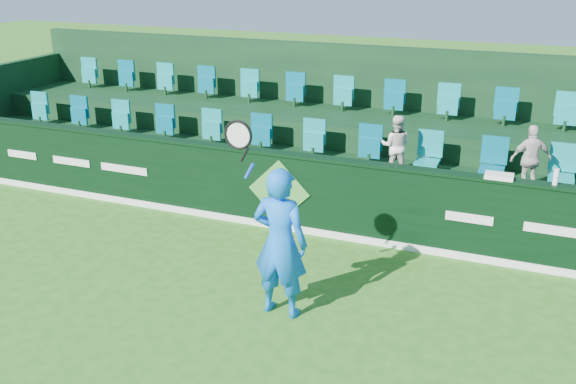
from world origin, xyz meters
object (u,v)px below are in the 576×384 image
at_px(spectator_left, 396,146).
at_px(towel, 499,176).
at_px(spectator_middle, 531,159).
at_px(drinks_bottle, 556,177).
at_px(tennis_player, 280,242).

distance_m(spectator_left, towel, 2.11).
relative_size(spectator_middle, towel, 2.76).
distance_m(spectator_left, drinks_bottle, 2.79).
xyz_separation_m(spectator_left, spectator_middle, (2.18, 0.00, 0.02)).
height_order(towel, drinks_bottle, drinks_bottle).
xyz_separation_m(tennis_player, spectator_left, (0.62, 3.69, 0.32)).
bearing_deg(drinks_bottle, spectator_middle, 108.28).
xyz_separation_m(tennis_player, towel, (2.41, 2.57, 0.37)).
relative_size(tennis_player, towel, 6.56).
bearing_deg(towel, tennis_player, -133.12).
bearing_deg(spectator_left, tennis_player, 73.50).
bearing_deg(spectator_middle, towel, 48.00).
relative_size(towel, drinks_bottle, 1.73).
xyz_separation_m(spectator_middle, drinks_bottle, (0.37, -1.12, 0.11)).
height_order(tennis_player, spectator_middle, tennis_player).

